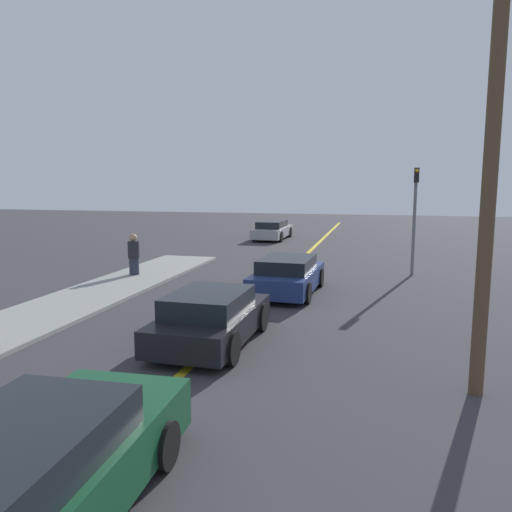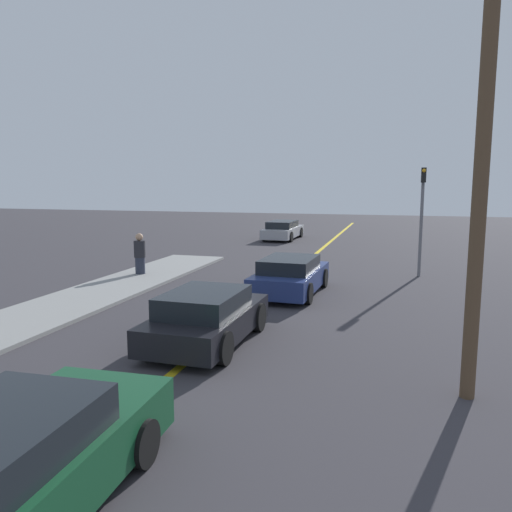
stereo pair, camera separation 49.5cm
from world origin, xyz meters
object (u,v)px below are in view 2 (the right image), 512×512
object	(u,v)px
traffic_light	(422,211)
utility_pole	(481,174)
car_parked_left_lot	(290,276)
car_far_distant	(207,317)
pedestrian_by_sign	(140,254)
car_oncoming_far	(283,230)

from	to	relation	value
traffic_light	utility_pole	distance (m)	11.29
car_parked_left_lot	traffic_light	world-z (taller)	traffic_light
traffic_light	utility_pole	bearing A→B (deg)	-87.89
car_far_distant	pedestrian_by_sign	bearing A→B (deg)	129.57
car_far_distant	utility_pole	size ratio (longest dim) A/B	0.52
car_oncoming_far	traffic_light	world-z (taller)	traffic_light
car_far_distant	utility_pole	distance (m)	6.27
car_far_distant	car_oncoming_far	bearing A→B (deg)	99.36
utility_pole	car_parked_left_lot	bearing A→B (deg)	123.18
car_oncoming_far	traffic_light	xyz separation A→B (m)	(7.91, -11.03, 1.95)
car_far_distant	car_oncoming_far	size ratio (longest dim) A/B	0.82
car_oncoming_far	utility_pole	world-z (taller)	utility_pole
traffic_light	car_parked_left_lot	bearing A→B (deg)	-133.88
car_far_distant	traffic_light	size ratio (longest dim) A/B	0.94
car_parked_left_lot	car_oncoming_far	world-z (taller)	car_parked_left_lot
pedestrian_by_sign	traffic_light	world-z (taller)	traffic_light
car_oncoming_far	utility_pole	bearing A→B (deg)	-68.44
car_oncoming_far	traffic_light	bearing A→B (deg)	-53.29
utility_pole	pedestrian_by_sign	bearing A→B (deg)	142.31
car_parked_left_lot	car_oncoming_far	size ratio (longest dim) A/B	0.88
car_parked_left_lot	traffic_light	size ratio (longest dim) A/B	1.01
pedestrian_by_sign	car_parked_left_lot	bearing A→B (deg)	-12.26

